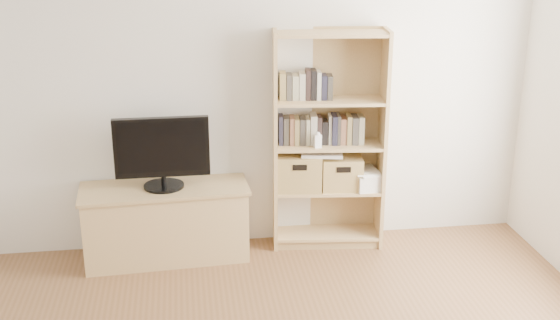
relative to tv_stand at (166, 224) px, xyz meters
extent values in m
cube|color=silver|center=(0.65, 0.23, 1.02)|extent=(4.50, 0.02, 2.60)
cube|color=tan|center=(0.00, 0.00, 0.00)|extent=(1.24, 0.53, 0.56)
cube|color=tan|center=(1.28, 0.07, 0.58)|extent=(0.89, 0.39, 1.73)
cube|color=black|center=(0.00, 0.00, 0.58)|extent=(0.70, 0.06, 0.55)
cube|color=#212031|center=(1.28, 0.09, 0.67)|extent=(0.76, 0.24, 0.20)
cube|color=#212031|center=(1.09, 0.11, 1.03)|extent=(0.42, 0.18, 0.21)
cube|color=white|center=(1.17, -0.01, 0.62)|extent=(0.06, 0.04, 0.10)
cube|color=#9B7E46|center=(1.05, 0.09, 0.34)|extent=(0.38, 0.33, 0.28)
cube|color=#9B7E46|center=(1.38, 0.06, 0.33)|extent=(0.34, 0.29, 0.26)
cube|color=white|center=(1.22, 0.06, 0.50)|extent=(0.35, 0.28, 0.02)
cube|color=silver|center=(1.57, 0.04, 0.26)|extent=(0.21, 0.29, 0.13)
camera|label=1|loc=(0.17, -4.99, 2.24)|focal=45.00mm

